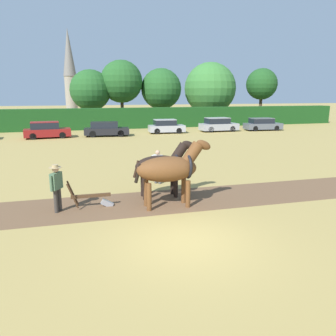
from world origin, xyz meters
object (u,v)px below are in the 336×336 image
object	(u,v)px
plow	(95,199)
farmer_beside_team	(158,165)
parked_car_right	(218,125)
parked_car_far_right	(262,124)
parked_car_center	(106,129)
tree_right	(262,84)
tree_left	(90,90)
parked_car_center_left	(47,130)
tree_center_right	(210,89)
draft_horse_lead_right	(162,165)
farmer_at_plow	(56,184)
draft_horse_lead_left	(170,169)
tree_center_left	(121,82)
parked_car_center_right	(166,127)
tree_center	(161,89)
church_spire	(70,70)

from	to	relation	value
plow	farmer_beside_team	size ratio (longest dim) A/B	1.05
parked_car_right	parked_car_far_right	distance (m)	5.43
parked_car_center	parked_car_far_right	distance (m)	18.05
tree_right	parked_car_far_right	bearing A→B (deg)	-120.11
tree_left	plow	world-z (taller)	tree_left
parked_car_center_left	tree_center_right	bearing A→B (deg)	25.40
draft_horse_lead_right	farmer_at_plow	world-z (taller)	draft_horse_lead_right
draft_horse_lead_left	farmer_beside_team	distance (m)	3.31
draft_horse_lead_right	plow	bearing A→B (deg)	-167.02
tree_center_left	plow	distance (m)	34.26
tree_center_right	draft_horse_lead_left	distance (m)	38.77
tree_right	plow	bearing A→B (deg)	-129.79
tree_right	parked_car_center_left	xyz separation A→B (m)	(-29.62, -10.53, -4.80)
farmer_at_plow	draft_horse_lead_right	bearing A→B (deg)	42.37
tree_right	tree_center_right	bearing A→B (deg)	162.98
parked_car_center	parked_car_far_right	xyz separation A→B (m)	(18.04, 0.40, -0.01)
parked_car_center_right	parked_car_far_right	size ratio (longest dim) A/B	0.90
tree_left	parked_car_center	world-z (taller)	tree_left
parked_car_center_left	parked_car_right	bearing A→B (deg)	-2.27
draft_horse_lead_left	parked_car_center	bearing A→B (deg)	91.84
tree_left	parked_car_right	bearing A→B (deg)	-41.01
farmer_at_plow	parked_car_far_right	world-z (taller)	farmer_at_plow
tree_center_right	parked_car_center	bearing A→B (deg)	-142.37
tree_left	parked_car_right	xyz separation A→B (m)	(13.26, -11.53, -3.88)
tree_center	parked_car_center	xyz separation A→B (m)	(-8.95, -11.89, -4.13)
tree_center_left	tree_center_right	bearing A→B (deg)	3.81
parked_car_right	parked_car_center_right	bearing A→B (deg)	178.97
parked_car_center_right	parked_car_right	world-z (taller)	parked_car_right
tree_center_left	tree_right	xyz separation A→B (m)	(20.53, -1.34, -0.21)
farmer_at_plow	parked_car_center_left	world-z (taller)	farmer_at_plow
parked_car_center_right	plow	bearing A→B (deg)	-108.09
draft_horse_lead_right	parked_car_center	bearing A→B (deg)	91.95
tree_left	tree_center	distance (m)	9.60
draft_horse_lead_left	parked_car_center_right	size ratio (longest dim) A/B	0.75
tree_center_left	tree_center_right	world-z (taller)	tree_center_right
church_spire	farmer_beside_team	bearing A→B (deg)	-86.54
parked_car_center_left	parked_car_right	distance (m)	18.26
plow	parked_car_center	world-z (taller)	parked_car_center
parked_car_center	church_spire	bearing A→B (deg)	100.93
tree_center	plow	bearing A→B (deg)	-109.21
tree_center_right	tree_right	world-z (taller)	tree_center_right
tree_right	parked_car_center_left	bearing A→B (deg)	-160.43
plow	parked_car_right	distance (m)	26.81
tree_center	tree_center_right	xyz separation A→B (m)	(7.77, 1.00, 0.10)
parked_car_far_right	tree_center	bearing A→B (deg)	133.39
tree_left	parked_car_center	distance (m)	12.95
tree_center_left	tree_right	bearing A→B (deg)	-3.74
parked_car_center_left	farmer_beside_team	bearing A→B (deg)	-76.35
draft_horse_lead_right	parked_car_right	size ratio (longest dim) A/B	0.63
draft_horse_lead_right	farmer_beside_team	xyz separation A→B (m)	(0.34, 1.98, -0.39)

